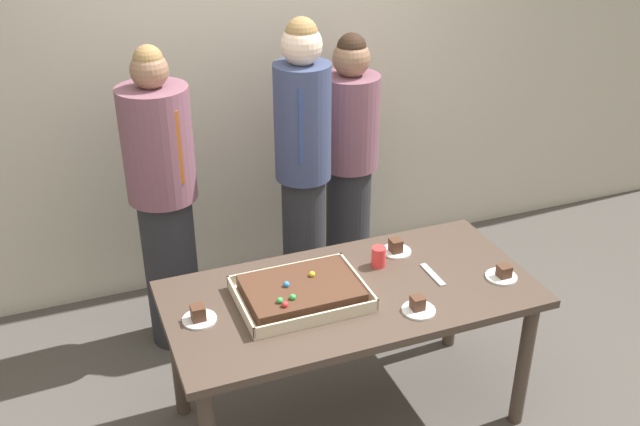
% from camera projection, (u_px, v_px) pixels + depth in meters
% --- Properties ---
extents(ground_plane, '(12.00, 12.00, 0.00)m').
position_uv_depth(ground_plane, '(348.00, 415.00, 3.73)').
color(ground_plane, '#4C4742').
extents(interior_back_panel, '(8.00, 0.12, 3.00)m').
position_uv_depth(interior_back_panel, '(247.00, 46.00, 4.34)').
color(interior_back_panel, beige).
rests_on(interior_back_panel, ground_plane).
extents(party_table, '(1.71, 0.83, 0.76)m').
position_uv_depth(party_table, '(351.00, 308.00, 3.42)').
color(party_table, '#47382D').
rests_on(party_table, ground_plane).
extents(sheet_cake, '(0.57, 0.43, 0.10)m').
position_uv_depth(sheet_cake, '(301.00, 292.00, 3.29)').
color(sheet_cake, beige).
rests_on(sheet_cake, party_table).
extents(plated_slice_near_left, '(0.15, 0.15, 0.07)m').
position_uv_depth(plated_slice_near_left, '(502.00, 274.00, 3.46)').
color(plated_slice_near_left, white).
rests_on(plated_slice_near_left, party_table).
extents(plated_slice_near_right, '(0.15, 0.15, 0.08)m').
position_uv_depth(plated_slice_near_right, '(396.00, 248.00, 3.66)').
color(plated_slice_near_right, white).
rests_on(plated_slice_near_right, party_table).
extents(plated_slice_far_left, '(0.15, 0.15, 0.07)m').
position_uv_depth(plated_slice_far_left, '(418.00, 307.00, 3.22)').
color(plated_slice_far_left, white).
rests_on(plated_slice_far_left, party_table).
extents(plated_slice_far_right, '(0.15, 0.15, 0.08)m').
position_uv_depth(plated_slice_far_right, '(199.00, 316.00, 3.16)').
color(plated_slice_far_right, white).
rests_on(plated_slice_far_right, party_table).
extents(drink_cup_nearest, '(0.07, 0.07, 0.10)m').
position_uv_depth(drink_cup_nearest, '(379.00, 257.00, 3.54)').
color(drink_cup_nearest, red).
rests_on(drink_cup_nearest, party_table).
extents(cake_server_utensil, '(0.03, 0.20, 0.01)m').
position_uv_depth(cake_server_utensil, '(433.00, 275.00, 3.49)').
color(cake_server_utensil, silver).
rests_on(cake_server_utensil, party_table).
extents(person_serving_front, '(0.35, 0.35, 1.64)m').
position_uv_depth(person_serving_front, '(349.00, 162.00, 4.43)').
color(person_serving_front, '#28282D').
rests_on(person_serving_front, ground_plane).
extents(person_green_shirt_behind, '(0.31, 0.31, 1.81)m').
position_uv_depth(person_green_shirt_behind, '(303.00, 170.00, 4.07)').
color(person_green_shirt_behind, '#28282D').
rests_on(person_green_shirt_behind, ground_plane).
extents(person_striped_tie_right, '(0.37, 0.37, 1.73)m').
position_uv_depth(person_striped_tie_right, '(164.00, 201.00, 3.89)').
color(person_striped_tie_right, '#28282D').
rests_on(person_striped_tie_right, ground_plane).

